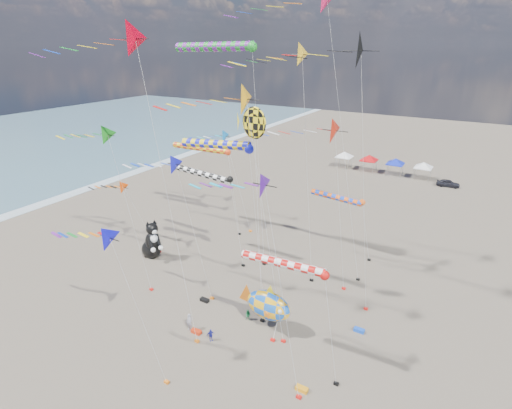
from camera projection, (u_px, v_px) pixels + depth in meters
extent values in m
plane|color=brown|center=(157.00, 376.00, 30.09)|extent=(260.00, 260.00, 0.00)
cone|color=red|center=(137.00, 38.00, 26.26)|extent=(2.49, 2.67, 2.75)
cylinder|color=#B2B2B2|center=(171.00, 208.00, 29.89)|extent=(3.36, 0.02, 23.64)
cube|color=black|center=(197.00, 341.00, 33.49)|extent=(0.36, 0.24, 0.20)
cone|color=#1516BE|center=(187.00, 162.00, 35.03)|extent=(1.82, 1.94, 2.00)
cylinder|color=#B2B2B2|center=(200.00, 234.00, 37.11)|extent=(1.99, 0.02, 13.63)
cube|color=black|center=(212.00, 298.00, 39.15)|extent=(0.36, 0.24, 0.20)
cone|color=#100DDB|center=(124.00, 240.00, 26.48)|extent=(1.87, 2.00, 2.06)
cylinder|color=#B2B2B2|center=(146.00, 315.00, 27.97)|extent=(2.57, 0.02, 11.20)
cube|color=black|center=(167.00, 382.00, 29.43)|extent=(0.36, 0.24, 0.20)
cylinder|color=#B2B2B2|center=(355.00, 154.00, 38.01)|extent=(3.21, 0.02, 27.00)
cube|color=black|center=(358.00, 279.00, 42.27)|extent=(0.36, 0.24, 0.20)
cone|color=#18881A|center=(111.00, 138.00, 36.28)|extent=(1.99, 2.12, 2.19)
cylinder|color=#B2B2B2|center=(132.00, 218.00, 38.44)|extent=(3.02, 0.02, 15.29)
cube|color=black|center=(151.00, 289.00, 40.55)|extent=(0.36, 0.24, 0.20)
cone|color=#FF4A05|center=(134.00, 189.00, 46.62)|extent=(1.64, 1.76, 1.81)
cylinder|color=#B2B2B2|center=(147.00, 221.00, 47.31)|extent=(3.04, 0.02, 7.48)
cube|color=black|center=(159.00, 251.00, 47.96)|extent=(0.36, 0.24, 0.20)
cone|color=red|center=(335.00, 133.00, 35.83)|extent=(2.58, 2.76, 2.84)
cylinder|color=#B2B2B2|center=(340.00, 216.00, 38.28)|extent=(2.17, 0.02, 15.81)
cube|color=black|center=(344.00, 288.00, 40.69)|extent=(0.36, 0.24, 0.20)
cone|color=#FFAB15|center=(255.00, 99.00, 27.44)|extent=(2.30, 2.46, 2.53)
cylinder|color=#B2B2B2|center=(271.00, 233.00, 30.49)|extent=(2.76, 0.02, 19.74)
cube|color=black|center=(283.00, 341.00, 33.50)|extent=(0.36, 0.24, 0.20)
cone|color=#137CDA|center=(225.00, 138.00, 50.45)|extent=(1.85, 1.98, 2.04)
cylinder|color=#B2B2B2|center=(238.00, 186.00, 51.85)|extent=(3.79, 0.02, 12.24)
cube|color=black|center=(250.00, 231.00, 53.22)|extent=(0.36, 0.24, 0.20)
cone|color=black|center=(374.00, 50.00, 29.91)|extent=(2.87, 3.07, 3.16)
cylinder|color=#B2B2B2|center=(369.00, 195.00, 33.76)|extent=(1.81, 0.02, 22.84)
cube|color=black|center=(366.00, 309.00, 37.57)|extent=(0.36, 0.24, 0.20)
cone|color=#47118B|center=(269.00, 189.00, 23.75)|extent=(1.75, 1.87, 1.93)
cylinder|color=#B2B2B2|center=(285.00, 302.00, 25.98)|extent=(2.65, 0.02, 15.25)
cube|color=black|center=(299.00, 397.00, 28.18)|extent=(0.36, 0.24, 0.20)
cone|color=yellow|center=(301.00, 54.00, 34.82)|extent=(2.17, 2.32, 2.39)
cylinder|color=#B2B2B2|center=(307.00, 178.00, 38.49)|extent=(2.25, 0.02, 22.44)
cube|color=black|center=(312.00, 280.00, 42.12)|extent=(0.36, 0.24, 0.20)
cylinder|color=black|center=(203.00, 174.00, 43.61)|extent=(7.13, 0.68, 0.68)
sphere|color=black|center=(230.00, 179.00, 41.93)|extent=(0.71, 0.71, 0.71)
cylinder|color=#B2B2B2|center=(237.00, 224.00, 43.45)|extent=(1.52, 0.02, 10.06)
cube|color=black|center=(243.00, 265.00, 44.94)|extent=(0.36, 0.24, 0.20)
cylinder|color=red|center=(201.00, 148.00, 51.05)|extent=(8.36, 0.74, 0.74)
sphere|color=red|center=(228.00, 152.00, 49.08)|extent=(0.78, 0.78, 0.78)
cylinder|color=#B2B2B2|center=(234.00, 195.00, 50.76)|extent=(1.52, 0.02, 10.88)
cube|color=black|center=(239.00, 234.00, 52.41)|extent=(0.36, 0.24, 0.20)
cylinder|color=#1B9628|center=(214.00, 47.00, 39.43)|extent=(8.76, 0.91, 0.91)
sphere|color=#1B9628|center=(252.00, 47.00, 37.37)|extent=(0.95, 0.95, 0.95)
cylinder|color=#B2B2B2|center=(259.00, 166.00, 41.32)|extent=(1.52, 0.02, 23.03)
cube|color=black|center=(264.00, 264.00, 45.23)|extent=(0.36, 0.24, 0.20)
cylinder|color=#1419CF|center=(215.00, 144.00, 36.14)|extent=(7.18, 0.80, 0.80)
sphere|color=#1419CF|center=(249.00, 149.00, 34.46)|extent=(0.85, 0.85, 0.85)
cylinder|color=#B2B2B2|center=(257.00, 228.00, 36.87)|extent=(1.52, 0.02, 14.84)
cube|color=black|center=(263.00, 297.00, 39.26)|extent=(0.36, 0.24, 0.20)
cylinder|color=red|center=(282.00, 263.00, 28.21)|extent=(6.37, 0.64, 0.64)
sphere|color=red|center=(325.00, 275.00, 26.71)|extent=(0.67, 0.67, 0.67)
cylinder|color=#B2B2B2|center=(331.00, 333.00, 28.01)|extent=(1.52, 0.02, 8.88)
cube|color=black|center=(336.00, 384.00, 29.28)|extent=(0.36, 0.24, 0.20)
cylinder|color=#F25811|center=(336.00, 197.00, 45.66)|extent=(6.02, 0.68, 0.68)
sphere|color=#F25811|center=(362.00, 202.00, 44.25)|extent=(0.72, 0.72, 0.72)
cylinder|color=#B2B2B2|center=(366.00, 232.00, 45.19)|extent=(1.52, 0.02, 6.96)
cube|color=black|center=(369.00, 260.00, 46.10)|extent=(0.36, 0.24, 0.20)
ellipsoid|color=yellow|center=(254.00, 123.00, 32.07)|extent=(2.20, 0.40, 2.64)
cone|color=yellow|center=(239.00, 121.00, 32.78)|extent=(0.12, 1.80, 1.80)
cylinder|color=#B2B2B2|center=(258.00, 228.00, 34.05)|extent=(2.03, 2.03, 17.37)
cube|color=black|center=(262.00, 320.00, 35.98)|extent=(0.36, 0.24, 0.20)
ellipsoid|color=blue|center=(268.00, 306.00, 33.94)|extent=(4.24, 2.08, 2.72)
cone|color=orange|center=(245.00, 297.00, 35.05)|extent=(1.99, 0.33, 1.99)
cone|color=yellow|center=(270.00, 293.00, 33.35)|extent=(1.45, 0.25, 1.45)
cylinder|color=#B2B2B2|center=(276.00, 327.00, 33.62)|extent=(0.13, 1.04, 2.15)
cube|color=red|center=(273.00, 340.00, 33.60)|extent=(0.36, 0.24, 0.20)
imported|color=gray|center=(189.00, 322.00, 34.64)|extent=(0.62, 0.44, 1.63)
imported|color=#268E4A|center=(248.00, 315.00, 35.97)|extent=(0.59, 0.49, 1.08)
imported|color=navy|center=(211.00, 335.00, 33.49)|extent=(0.63, 0.69, 1.14)
cube|color=blue|center=(359.00, 330.00, 34.67)|extent=(0.90, 0.44, 0.30)
cube|color=red|center=(196.00, 331.00, 34.52)|extent=(0.90, 0.44, 0.30)
cube|color=black|center=(205.00, 300.00, 38.77)|extent=(0.90, 0.44, 0.30)
cube|color=orange|center=(302.00, 389.00, 28.77)|extent=(0.90, 0.44, 0.30)
cube|color=white|center=(344.00, 157.00, 80.05)|extent=(3.00, 3.00, 0.15)
pyramid|color=white|center=(345.00, 152.00, 79.66)|extent=(4.20, 4.20, 1.00)
cylinder|color=#999999|center=(335.00, 163.00, 80.05)|extent=(0.08, 0.08, 2.20)
cylinder|color=#999999|center=(348.00, 165.00, 78.83)|extent=(0.08, 0.08, 2.20)
cylinder|color=#999999|center=(340.00, 160.00, 82.13)|extent=(0.08, 0.08, 2.20)
cylinder|color=#999999|center=(352.00, 162.00, 80.91)|extent=(0.08, 0.08, 2.20)
cube|color=red|center=(369.00, 160.00, 77.70)|extent=(3.00, 3.00, 0.15)
pyramid|color=red|center=(370.00, 155.00, 77.31)|extent=(4.20, 4.20, 1.00)
cylinder|color=#999999|center=(360.00, 167.00, 77.70)|extent=(0.08, 0.08, 2.20)
cylinder|color=#999999|center=(373.00, 168.00, 76.48)|extent=(0.08, 0.08, 2.20)
cylinder|color=#999999|center=(364.00, 163.00, 79.78)|extent=(0.08, 0.08, 2.20)
cylinder|color=#999999|center=(377.00, 165.00, 78.56)|extent=(0.08, 0.08, 2.20)
cube|color=#1223B8|center=(395.00, 164.00, 75.35)|extent=(3.00, 3.00, 0.15)
pyramid|color=#1223B8|center=(396.00, 158.00, 74.96)|extent=(4.20, 4.20, 1.00)
cylinder|color=#999999|center=(386.00, 170.00, 75.35)|extent=(0.08, 0.08, 2.20)
cylinder|color=#999999|center=(400.00, 172.00, 74.13)|extent=(0.08, 0.08, 2.20)
cylinder|color=#999999|center=(389.00, 167.00, 77.43)|extent=(0.08, 0.08, 2.20)
cylinder|color=#999999|center=(403.00, 169.00, 76.21)|extent=(0.08, 0.08, 2.20)
cube|color=white|center=(423.00, 168.00, 73.00)|extent=(3.00, 3.00, 0.15)
pyramid|color=white|center=(424.00, 162.00, 72.60)|extent=(4.20, 4.20, 1.00)
cylinder|color=#999999|center=(414.00, 174.00, 73.00)|extent=(0.08, 0.08, 2.20)
cylinder|color=#999999|center=(429.00, 177.00, 71.78)|extent=(0.08, 0.08, 2.20)
cylinder|color=#999999|center=(416.00, 171.00, 75.08)|extent=(0.08, 0.08, 2.20)
cylinder|color=#999999|center=(431.00, 173.00, 73.85)|extent=(0.08, 0.08, 2.20)
imported|color=#26262D|center=(448.00, 183.00, 69.80)|extent=(3.94, 1.94, 1.29)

